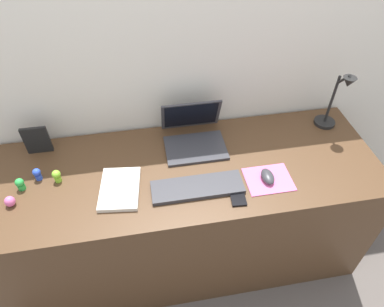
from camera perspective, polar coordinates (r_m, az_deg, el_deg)
The scene contains 15 objects.
ground_plane at distance 2.23m, azimuth -0.69°, elevation -15.59°, with size 6.00×6.00×0.00m, color #59514C.
back_wall at distance 1.88m, azimuth -2.71°, elevation 6.16°, with size 3.06×0.05×1.53m, color silver.
desk at distance 1.92m, azimuth -0.78°, elevation -10.01°, with size 1.86×0.65×0.74m, color #4C331E.
laptop at distance 1.73m, azimuth 0.23°, elevation 3.40°, with size 0.30×0.28×0.20m.
keyboard at distance 1.54m, azimuth 0.90°, elevation -5.60°, with size 0.41×0.13×0.02m, color #333338.
mousepad at distance 1.62m, azimuth 12.51°, elevation -4.19°, with size 0.21×0.17×0.00m, color pink.
mouse at distance 1.60m, azimuth 12.40°, elevation -3.72°, with size 0.06×0.10×0.03m, color #333338.
cell_phone at distance 1.53m, azimuth 7.46°, elevation -6.69°, with size 0.06×0.13×0.01m, color black.
desk_lamp at distance 1.90m, azimuth 22.58°, elevation 7.72°, with size 0.11×0.16×0.34m.
notebook_pad at distance 1.57m, azimuth -11.84°, elevation -5.72°, with size 0.17×0.24×0.02m, color silver.
picture_frame at distance 1.82m, azimuth -24.27°, elevation 2.02°, with size 0.12×0.02×0.15m, color black.
toy_figurine_blue at distance 1.71m, azimuth -24.22°, elevation -3.08°, with size 0.03×0.03×0.06m.
toy_figurine_lime at distance 1.67m, azimuth -21.46°, elevation -3.43°, with size 0.04×0.04×0.06m.
toy_figurine_green at distance 1.70m, azimuth -26.53°, elevation -4.45°, with size 0.04×0.04×0.06m.
toy_figurine_pink at distance 1.66m, azimuth -27.89°, elevation -7.01°, with size 0.04×0.04×0.05m, color pink.
Camera 1 is at (-0.17, -1.11, 1.92)m, focal length 32.26 mm.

